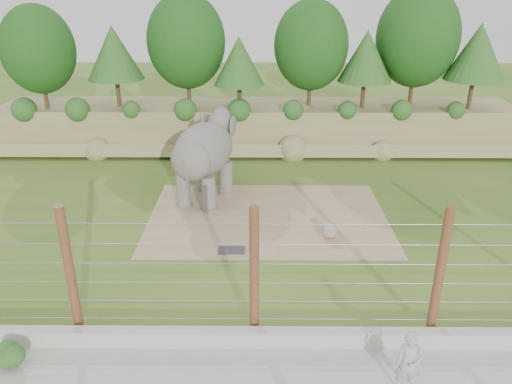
{
  "coord_description": "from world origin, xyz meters",
  "views": [
    {
      "loc": [
        0.13,
        -16.0,
        9.36
      ],
      "look_at": [
        0.0,
        2.0,
        1.6
      ],
      "focal_mm": 35.0,
      "sensor_mm": 36.0,
      "label": 1
    }
  ],
  "objects_px": {
    "stone_ball": "(329,231)",
    "zookeeper": "(409,364)",
    "barrier_fence": "(254,273)",
    "elephant": "(204,161)"
  },
  "relations": [
    {
      "from": "stone_ball",
      "to": "barrier_fence",
      "type": "xyz_separation_m",
      "value": [
        -2.86,
        -5.7,
        1.68
      ]
    },
    {
      "from": "stone_ball",
      "to": "barrier_fence",
      "type": "distance_m",
      "value": 6.59
    },
    {
      "from": "stone_ball",
      "to": "barrier_fence",
      "type": "bearing_deg",
      "value": -116.65
    },
    {
      "from": "stone_ball",
      "to": "zookeeper",
      "type": "relative_size",
      "value": 0.35
    },
    {
      "from": "stone_ball",
      "to": "barrier_fence",
      "type": "relative_size",
      "value": 0.03
    },
    {
      "from": "barrier_fence",
      "to": "elephant",
      "type": "bearing_deg",
      "value": 103.96
    },
    {
      "from": "barrier_fence",
      "to": "zookeeper",
      "type": "bearing_deg",
      "value": -30.36
    },
    {
      "from": "stone_ball",
      "to": "zookeeper",
      "type": "height_order",
      "value": "zookeeper"
    },
    {
      "from": "elephant",
      "to": "stone_ball",
      "type": "xyz_separation_m",
      "value": [
        5.18,
        -3.63,
        -1.54
      ]
    },
    {
      "from": "elephant",
      "to": "barrier_fence",
      "type": "xyz_separation_m",
      "value": [
        2.32,
        -9.32,
        0.14
      ]
    }
  ]
}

